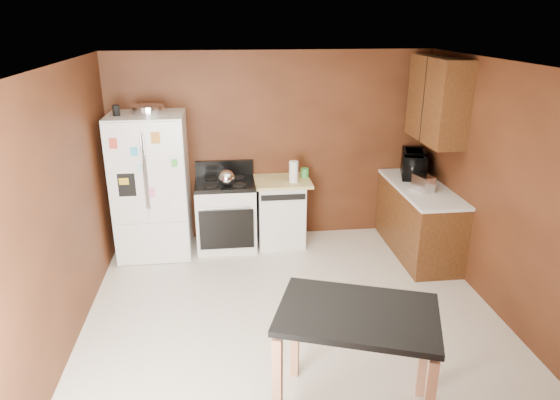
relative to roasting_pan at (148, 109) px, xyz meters
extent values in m
plane|color=silver|center=(1.51, -1.91, -1.85)|extent=(4.50, 4.50, 0.00)
plane|color=white|center=(1.51, -1.91, 0.65)|extent=(4.50, 4.50, 0.00)
plane|color=#5C2E18|center=(1.51, 0.34, -0.60)|extent=(4.20, 0.00, 4.20)
plane|color=#5C2E18|center=(1.51, -4.16, -0.60)|extent=(4.20, 0.00, 4.20)
plane|color=#5C2E18|center=(-0.59, -1.91, -0.60)|extent=(0.00, 4.50, 4.50)
plane|color=#5C2E18|center=(3.61, -1.91, -0.60)|extent=(0.00, 4.50, 4.50)
cylinder|color=silver|center=(0.00, 0.00, 0.00)|extent=(0.39, 0.39, 0.10)
cylinder|color=black|center=(-0.35, -0.11, 0.01)|extent=(0.08, 0.08, 0.12)
sphere|color=silver|center=(0.90, -0.15, -0.85)|extent=(0.20, 0.20, 0.20)
cylinder|color=white|center=(1.75, -0.06, -0.82)|extent=(0.13, 0.13, 0.27)
cylinder|color=green|center=(1.93, 0.13, -0.90)|extent=(0.14, 0.14, 0.12)
cube|color=silver|center=(3.26, -0.61, -0.85)|extent=(0.23, 0.29, 0.19)
imported|color=black|center=(3.36, -0.03, -0.80)|extent=(0.52, 0.64, 0.31)
cube|color=white|center=(-0.04, -0.04, -0.95)|extent=(0.90, 0.75, 1.80)
cube|color=white|center=(-0.26, -0.42, -0.67)|extent=(0.43, 0.02, 1.20)
cube|color=white|center=(0.19, -0.42, -0.67)|extent=(0.43, 0.02, 1.20)
cube|color=white|center=(-0.04, -0.42, -1.57)|extent=(0.88, 0.02, 0.54)
cube|color=black|center=(-0.26, -0.43, -0.80)|extent=(0.20, 0.01, 0.28)
cylinder|color=silver|center=(-0.05, -0.45, -0.65)|extent=(0.02, 0.02, 0.90)
cylinder|color=silver|center=(-0.02, -0.45, -0.65)|extent=(0.02, 0.02, 0.90)
cube|color=#D44031|center=(-0.36, -0.45, -0.30)|extent=(0.09, 0.00, 0.12)
cube|color=#38B5F1|center=(-0.14, -0.45, -0.40)|extent=(0.08, 0.00, 0.10)
cube|color=orange|center=(0.11, -0.45, -0.25)|extent=(0.10, 0.00, 0.13)
cube|color=green|center=(0.30, -0.45, -0.55)|extent=(0.07, 0.00, 0.09)
cube|color=gold|center=(-0.29, -0.45, -0.75)|extent=(0.11, 0.00, 0.08)
cube|color=#FF71C8|center=(0.01, -0.45, -0.90)|extent=(0.08, 0.00, 0.11)
cube|color=white|center=(0.26, -0.45, -1.05)|extent=(0.09, 0.00, 0.10)
cube|color=#A6F7FA|center=(-0.09, -0.45, -0.60)|extent=(0.07, 0.00, 0.07)
cube|color=white|center=(0.87, 0.01, -1.42)|extent=(0.76, 0.65, 0.85)
cube|color=black|center=(0.87, 0.01, -0.97)|extent=(0.76, 0.65, 0.05)
cube|color=black|center=(0.87, 0.30, -0.85)|extent=(0.76, 0.06, 0.20)
cube|color=black|center=(0.87, -0.32, -1.47)|extent=(0.68, 0.02, 0.52)
cylinder|color=silver|center=(0.87, -0.33, -1.18)|extent=(0.62, 0.02, 0.02)
cylinder|color=black|center=(0.69, 0.17, -0.94)|extent=(0.17, 0.17, 0.02)
cylinder|color=black|center=(1.05, 0.17, -0.94)|extent=(0.17, 0.17, 0.02)
cylinder|color=black|center=(0.69, -0.15, -0.94)|extent=(0.17, 0.17, 0.02)
cylinder|color=black|center=(1.05, -0.15, -0.94)|extent=(0.17, 0.17, 0.02)
cube|color=white|center=(1.59, 0.04, -1.42)|extent=(0.60, 0.60, 0.85)
cube|color=black|center=(1.59, -0.27, -1.09)|extent=(0.56, 0.02, 0.07)
cube|color=#CFBB72|center=(1.59, 0.04, -0.98)|extent=(0.78, 0.62, 0.04)
cube|color=brown|center=(3.31, -0.46, -1.42)|extent=(0.60, 1.55, 0.86)
cube|color=white|center=(3.31, -0.46, -0.97)|extent=(0.63, 1.58, 0.04)
cube|color=brown|center=(3.44, -0.36, 0.10)|extent=(0.35, 1.05, 1.00)
cube|color=black|center=(3.26, -0.36, 0.10)|extent=(0.01, 0.01, 1.00)
cube|color=black|center=(1.78, -3.11, -0.96)|extent=(1.33, 1.10, 0.05)
cube|color=tan|center=(1.40, -2.63, -1.44)|extent=(0.09, 0.09, 0.82)
cube|color=tan|center=(2.38, -2.98, -1.44)|extent=(0.09, 0.09, 0.82)
cube|color=tan|center=(1.19, -3.23, -1.44)|extent=(0.09, 0.09, 0.82)
camera|label=1|loc=(0.87, -6.09, 1.05)|focal=32.00mm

